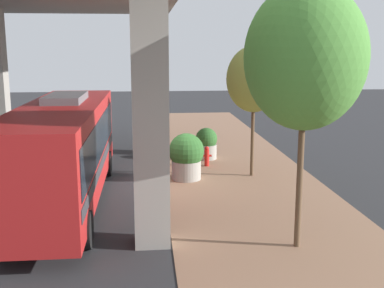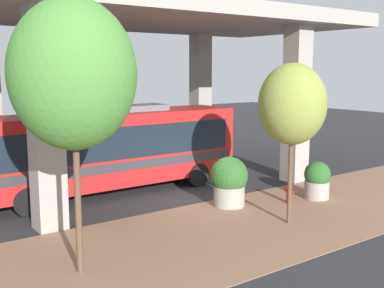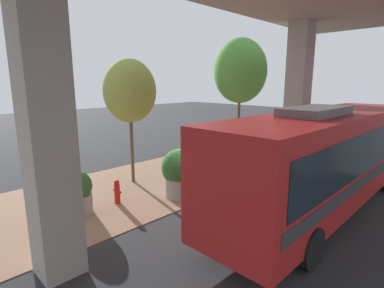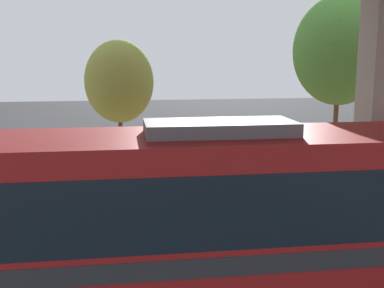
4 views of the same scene
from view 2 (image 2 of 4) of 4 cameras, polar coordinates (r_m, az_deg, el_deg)
ground_plane at (r=18.14m, az=1.13°, el=-7.01°), size 80.00×80.00×0.00m
sidewalk_strip at (r=15.96m, az=7.74°, el=-9.29°), size 6.00×40.00×0.02m
overpass at (r=20.84m, az=-5.65°, el=13.15°), size 9.40×19.19×7.47m
bus at (r=19.46m, az=-9.53°, el=-0.28°), size 2.53×10.71×3.52m
fire_hydrant at (r=18.32m, az=11.45°, el=-5.58°), size 0.42×0.20×0.88m
planter_front at (r=17.57m, az=4.42°, el=-4.42°), size 1.38×1.38×1.83m
planter_middle at (r=19.17m, az=14.60°, el=-4.17°), size 1.00×1.00×1.47m
street_tree_near at (r=11.54m, az=-13.92°, el=7.98°), size 2.95×2.95×6.62m
street_tree_far at (r=15.42m, az=11.80°, el=4.61°), size 2.14×2.14×5.16m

